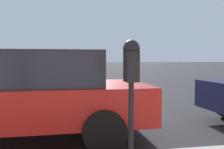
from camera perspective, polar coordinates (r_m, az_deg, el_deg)
The scene contains 3 objects.
ground_plane at distance 5.63m, azimuth -8.63°, elevation -10.69°, with size 220.00×220.00×0.00m, color #2B2B2D.
parking_meter at distance 2.92m, azimuth 4.21°, elevation 0.90°, with size 0.21×0.19×1.43m.
car_red at distance 4.65m, azimuth -20.61°, elevation -3.94°, with size 2.08×4.62×1.50m.
Camera 1 is at (-5.46, 0.20, 1.36)m, focal length 42.00 mm.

